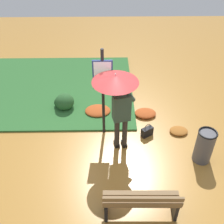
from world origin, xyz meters
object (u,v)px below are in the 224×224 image
at_px(park_bench, 141,203).
at_px(trash_bin, 204,146).
at_px(person_with_umbrella, 118,94).
at_px(handbag, 147,132).
at_px(info_sign_post, 103,84).

xyz_separation_m(park_bench, trash_bin, (-1.54, -1.39, 0.02)).
xyz_separation_m(person_with_umbrella, trash_bin, (-1.91, 0.43, -1.13)).
height_order(person_with_umbrella, handbag, person_with_umbrella).
bearing_deg(info_sign_post, person_with_umbrella, 121.56).
relative_size(info_sign_post, park_bench, 1.64).
relative_size(park_bench, trash_bin, 1.68).
height_order(info_sign_post, trash_bin, info_sign_post).
xyz_separation_m(info_sign_post, trash_bin, (-2.23, 0.96, -1.03)).
bearing_deg(trash_bin, person_with_umbrella, -12.69).
bearing_deg(park_bench, handbag, -99.94).
distance_m(info_sign_post, park_bench, 2.66).
bearing_deg(handbag, trash_bin, 144.84).
bearing_deg(handbag, park_bench, 80.06).
xyz_separation_m(info_sign_post, park_bench, (-0.70, 2.34, -1.04)).
xyz_separation_m(person_with_umbrella, park_bench, (-0.38, 1.82, -1.15)).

